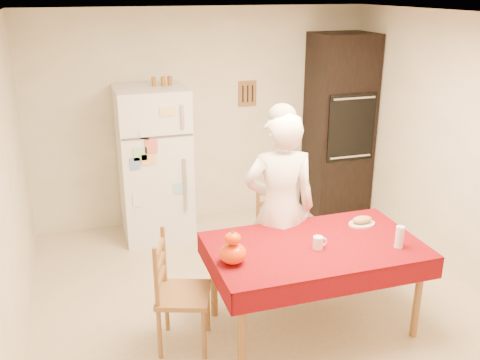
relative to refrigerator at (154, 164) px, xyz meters
name	(u,v)px	position (x,y,z in m)	size (l,w,h in m)	color
floor	(267,312)	(0.65, -1.88, -0.85)	(4.50, 4.50, 0.00)	tan
room_shell	(270,134)	(0.65, -1.88, 0.77)	(4.02, 4.52, 2.51)	#EFE4C9
refrigerator	(154,164)	(0.00, 0.00, 0.00)	(0.75, 0.74, 1.70)	white
oven_cabinet	(339,126)	(2.28, 0.05, 0.25)	(0.70, 0.62, 2.20)	black
dining_table	(314,252)	(0.94, -2.17, -0.16)	(1.70, 1.00, 0.76)	brown
chair_far	(277,228)	(0.96, -1.30, -0.34)	(0.51, 0.49, 0.95)	brown
chair_left	(175,288)	(-0.19, -2.07, -0.34)	(0.51, 0.53, 0.95)	brown
seated_woman	(280,209)	(0.83, -1.67, 0.03)	(0.64, 0.42, 1.75)	white
coffee_mug	(318,243)	(0.93, -2.24, -0.04)	(0.08, 0.08, 0.10)	white
pumpkin_lower	(233,253)	(0.23, -2.26, -0.01)	(0.21, 0.21, 0.15)	#E83305
pumpkin_upper	(233,238)	(0.23, -2.26, 0.11)	(0.12, 0.12, 0.09)	#CE4C04
wine_glass	(399,237)	(1.55, -2.41, 0.00)	(0.07, 0.07, 0.18)	white
bread_plate	(362,224)	(1.48, -1.95, -0.08)	(0.24, 0.24, 0.02)	silver
bread_loaf	(362,220)	(1.48, -1.95, -0.04)	(0.18, 0.10, 0.06)	#9A6E4B
spice_jar_left	(154,82)	(0.05, 0.05, 0.90)	(0.05, 0.05, 0.10)	#8C5D19
spice_jar_mid	(163,81)	(0.15, 0.05, 0.90)	(0.05, 0.05, 0.10)	#925A1A
spice_jar_right	(170,81)	(0.22, 0.05, 0.90)	(0.05, 0.05, 0.10)	brown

